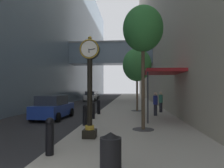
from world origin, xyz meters
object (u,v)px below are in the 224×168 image
(bollard_nearest, at_px, (50,135))
(street_tree_near, at_px, (143,30))
(car_white_far, at_px, (91,96))
(pedestrian_walking, at_px, (161,101))
(street_clock, at_px, (90,82))
(car_black_mid, at_px, (93,95))
(bollard_fifth, at_px, (99,106))
(pedestrian_by_clock, at_px, (155,103))
(bollard_third, at_px, (85,115))
(car_blue_near, at_px, (53,108))
(street_tree_mid_near, at_px, (137,65))
(trash_bin, at_px, (111,154))
(bollard_fourth, at_px, (93,110))

(bollard_nearest, bearing_deg, street_tree_near, 53.28)
(car_white_far, bearing_deg, pedestrian_walking, -61.17)
(street_clock, height_order, car_black_mid, street_clock)
(bollard_fifth, bearing_deg, pedestrian_by_clock, -6.60)
(car_black_mid, bearing_deg, pedestrian_walking, -66.53)
(bollard_third, bearing_deg, pedestrian_by_clock, 45.87)
(street_clock, relative_size, bollard_third, 3.68)
(bollard_fifth, height_order, car_blue_near, car_blue_near)
(street_tree_mid_near, height_order, car_white_far, street_tree_mid_near)
(car_blue_near, height_order, car_white_far, car_blue_near)
(trash_bin, distance_m, car_black_mid, 37.26)
(trash_bin, height_order, pedestrian_walking, pedestrian_walking)
(street_tree_near, xyz_separation_m, street_tree_mid_near, (0.00, 8.67, -0.84))
(street_tree_near, distance_m, pedestrian_walking, 9.01)
(street_tree_mid_near, bearing_deg, street_clock, -102.59)
(bollard_third, xyz_separation_m, pedestrian_walking, (5.22, 6.87, 0.33))
(bollard_fourth, height_order, car_blue_near, car_blue_near)
(bollard_fifth, xyz_separation_m, street_tree_near, (3.20, -6.00, 4.49))
(street_clock, xyz_separation_m, bollard_fourth, (-0.82, 5.39, -1.76))
(bollard_nearest, distance_m, trash_bin, 2.49)
(street_tree_mid_near, bearing_deg, bollard_fifth, -140.02)
(bollard_fifth, height_order, pedestrian_walking, pedestrian_walking)
(pedestrian_walking, bearing_deg, bollard_third, -127.23)
(bollard_fifth, bearing_deg, street_clock, -84.12)
(car_black_mid, height_order, car_white_far, car_white_far)
(bollard_nearest, relative_size, pedestrian_walking, 0.66)
(street_tree_near, relative_size, car_black_mid, 1.39)
(bollard_nearest, relative_size, car_blue_near, 0.28)
(bollard_fifth, bearing_deg, car_black_mid, 101.01)
(bollard_third, distance_m, car_black_mid, 30.46)
(bollard_fifth, xyz_separation_m, car_blue_near, (-3.08, -1.95, 0.07))
(bollard_fourth, xyz_separation_m, car_black_mid, (-4.85, 27.50, 0.03))
(street_tree_near, height_order, trash_bin, street_tree_near)
(street_clock, distance_m, street_tree_near, 4.12)
(street_clock, height_order, bollard_nearest, street_clock)
(bollard_fourth, xyz_separation_m, street_tree_mid_near, (3.20, 5.25, 3.65))
(trash_bin, relative_size, car_blue_near, 0.25)
(trash_bin, xyz_separation_m, pedestrian_walking, (3.16, 13.41, 0.40))
(street_clock, distance_m, car_white_far, 27.47)
(bollard_fourth, xyz_separation_m, car_white_far, (-4.27, 21.55, 0.06))
(trash_bin, xyz_separation_m, car_blue_near, (-5.13, 9.73, 0.15))
(bollard_fourth, distance_m, car_black_mid, 27.93)
(car_blue_near, bearing_deg, trash_bin, -62.18)
(bollard_fifth, height_order, street_tree_near, street_tree_near)
(bollard_nearest, relative_size, bollard_fifth, 1.00)
(bollard_fourth, bearing_deg, pedestrian_walking, 39.48)
(bollard_fifth, bearing_deg, street_tree_mid_near, 39.98)
(bollard_third, distance_m, street_tree_near, 5.58)
(car_white_far, bearing_deg, street_tree_near, -73.35)
(bollard_nearest, relative_size, pedestrian_by_clock, 0.66)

